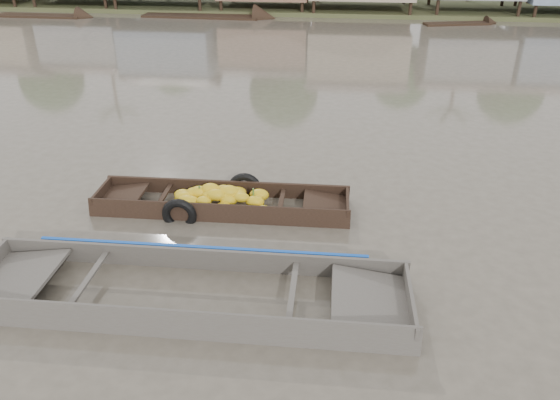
# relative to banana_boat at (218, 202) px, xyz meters

# --- Properties ---
(ground) EXTENTS (120.00, 120.00, 0.00)m
(ground) POSITION_rel_banana_boat_xyz_m (0.99, -2.18, -0.16)
(ground) COLOR #4F493D
(ground) RESTS_ON ground
(banana_boat) EXTENTS (5.71, 1.59, 0.82)m
(banana_boat) POSITION_rel_banana_boat_xyz_m (0.00, 0.00, 0.00)
(banana_boat) COLOR black
(banana_boat) RESTS_ON ground
(viewer_boat) EXTENTS (7.60, 2.10, 0.61)m
(viewer_boat) POSITION_rel_banana_boat_xyz_m (0.24, -3.26, -0.10)
(viewer_boat) COLOR #48443D
(viewer_boat) RESTS_ON ground
(distant_boats) EXTENTS (44.12, 3.36, 1.38)m
(distant_boats) POSITION_rel_banana_boat_xyz_m (11.95, 23.18, 0.07)
(distant_boats) COLOR black
(distant_boats) RESTS_ON ground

